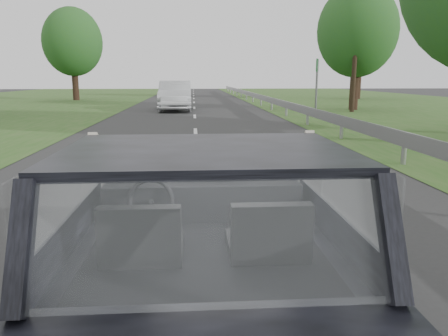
{
  "coord_description": "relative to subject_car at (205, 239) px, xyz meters",
  "views": [
    {
      "loc": [
        -0.07,
        -2.91,
        1.84
      ],
      "look_at": [
        0.18,
        0.58,
        1.11
      ],
      "focal_mm": 35.0,
      "sensor_mm": 36.0,
      "label": 1
    }
  ],
  "objects": [
    {
      "name": "highway_sign",
      "position": [
        6.48,
        20.19,
        0.67
      ],
      "size": [
        0.49,
        1.08,
        2.79
      ],
      "primitive_type": "cube",
      "rotation": [
        0.0,
        0.0,
        -0.36
      ],
      "color": "#175926",
      "rests_on": "ground"
    },
    {
      "name": "guardrail",
      "position": [
        4.3,
        10.0,
        -0.15
      ],
      "size": [
        0.05,
        90.0,
        0.32
      ],
      "primitive_type": "cube",
      "color": "#999999",
      "rests_on": "ground"
    },
    {
      "name": "tree_6",
      "position": [
        -9.6,
        33.96,
        2.82
      ],
      "size": [
        5.61,
        5.61,
        7.1
      ],
      "primitive_type": null,
      "rotation": [
        0.0,
        0.0,
        -0.22
      ],
      "color": "#265725",
      "rests_on": "ground"
    },
    {
      "name": "tree_3",
      "position": [
        14.13,
        34.46,
        3.54
      ],
      "size": [
        5.96,
        5.96,
        8.53
      ],
      "primitive_type": null,
      "rotation": [
        0.0,
        0.0,
        0.06
      ],
      "color": "#265725",
      "rests_on": "ground"
    },
    {
      "name": "subject_car",
      "position": [
        0.0,
        0.0,
        0.0
      ],
      "size": [
        1.8,
        4.0,
        1.45
      ],
      "primitive_type": "cube",
      "color": "black",
      "rests_on": "ground"
    },
    {
      "name": "tree_2",
      "position": [
        9.14,
        21.86,
        2.65
      ],
      "size": [
        4.45,
        4.45,
        6.74
      ],
      "primitive_type": null,
      "rotation": [
        0.0,
        0.0,
        -0.0
      ],
      "color": "#265725",
      "rests_on": "ground"
    },
    {
      "name": "dashboard",
      "position": [
        0.0,
        0.62,
        0.12
      ],
      "size": [
        1.58,
        0.45,
        0.3
      ],
      "primitive_type": "cube",
      "color": "black",
      "rests_on": "subject_car"
    },
    {
      "name": "utility_pole",
      "position": [
        8.49,
        20.26,
        2.92
      ],
      "size": [
        0.31,
        0.31,
        7.29
      ],
      "primitive_type": "cylinder",
      "rotation": [
        0.0,
        0.0,
        -0.4
      ],
      "color": "black",
      "rests_on": "ground"
    },
    {
      "name": "passenger_seat",
      "position": [
        0.4,
        -0.29,
        0.16
      ],
      "size": [
        0.5,
        0.72,
        0.42
      ],
      "primitive_type": "cube",
      "color": "black",
      "rests_on": "subject_car"
    },
    {
      "name": "cat",
      "position": [
        0.16,
        0.67,
        0.36
      ],
      "size": [
        0.59,
        0.2,
        0.26
      ],
      "primitive_type": "ellipsoid",
      "rotation": [
        0.0,
        0.0,
        0.03
      ],
      "color": "slate",
      "rests_on": "dashboard"
    },
    {
      "name": "driver_seat",
      "position": [
        -0.4,
        -0.29,
        0.16
      ],
      "size": [
        0.5,
        0.72,
        0.42
      ],
      "primitive_type": "cube",
      "color": "black",
      "rests_on": "subject_car"
    },
    {
      "name": "steering_wheel",
      "position": [
        -0.4,
        0.33,
        0.2
      ],
      "size": [
        0.36,
        0.36,
        0.04
      ],
      "primitive_type": "torus",
      "color": "black",
      "rests_on": "dashboard"
    },
    {
      "name": "ground",
      "position": [
        0.0,
        0.0,
        -0.72
      ],
      "size": [
        140.0,
        140.0,
        0.0
      ],
      "primitive_type": "plane",
      "color": "#2B2B2B",
      "rests_on": "ground"
    },
    {
      "name": "other_car",
      "position": [
        -1.06,
        22.17,
        0.1
      ],
      "size": [
        2.06,
        5.06,
        1.65
      ],
      "primitive_type": "imported",
      "rotation": [
        0.0,
        0.0,
        0.02
      ],
      "color": "silver",
      "rests_on": "ground"
    }
  ]
}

